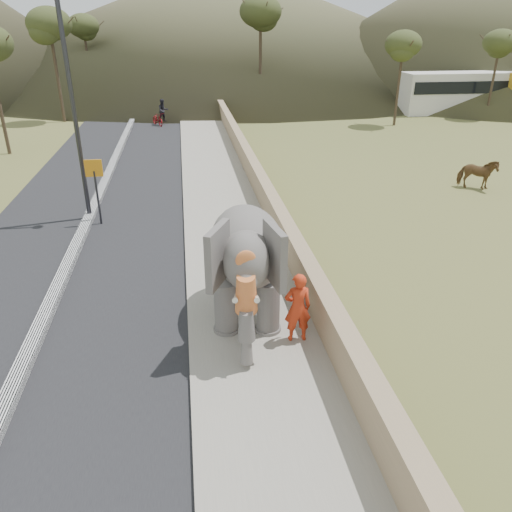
{
  "coord_description": "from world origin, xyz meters",
  "views": [
    {
      "loc": [
        -1.33,
        -6.28,
        6.75
      ],
      "look_at": [
        0.2,
        4.29,
        1.7
      ],
      "focal_mm": 35.0,
      "sensor_mm": 36.0,
      "label": 1
    }
  ],
  "objects_px": {
    "motorcyclist": "(160,115)",
    "cow": "(477,174)",
    "elephant_and_man": "(248,261)",
    "lamppost": "(79,82)"
  },
  "relations": [
    {
      "from": "cow",
      "to": "elephant_and_man",
      "type": "relative_size",
      "value": 0.39
    },
    {
      "from": "motorcyclist",
      "to": "lamppost",
      "type": "bearing_deg",
      "value": -95.63
    },
    {
      "from": "lamppost",
      "to": "elephant_and_man",
      "type": "bearing_deg",
      "value": -58.31
    },
    {
      "from": "lamppost",
      "to": "motorcyclist",
      "type": "height_order",
      "value": "lamppost"
    },
    {
      "from": "cow",
      "to": "elephant_and_man",
      "type": "xyz_separation_m",
      "value": [
        -11.29,
        -9.0,
        0.87
      ]
    },
    {
      "from": "motorcyclist",
      "to": "elephant_and_man",
      "type": "bearing_deg",
      "value": -83.62
    },
    {
      "from": "cow",
      "to": "motorcyclist",
      "type": "relative_size",
      "value": 0.89
    },
    {
      "from": "motorcyclist",
      "to": "cow",
      "type": "bearing_deg",
      "value": -50.09
    },
    {
      "from": "lamppost",
      "to": "cow",
      "type": "xyz_separation_m",
      "value": [
        16.0,
        1.37,
        -4.2
      ]
    },
    {
      "from": "elephant_and_man",
      "to": "motorcyclist",
      "type": "xyz_separation_m",
      "value": [
        -2.9,
        25.96,
        -0.85
      ]
    }
  ]
}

